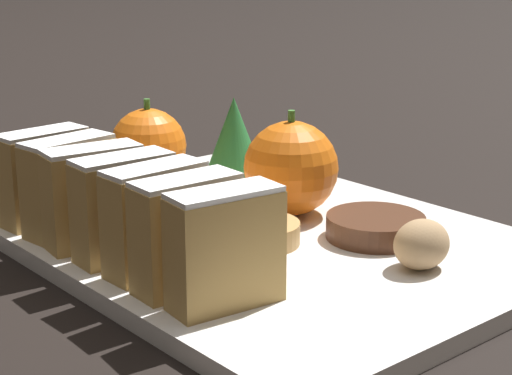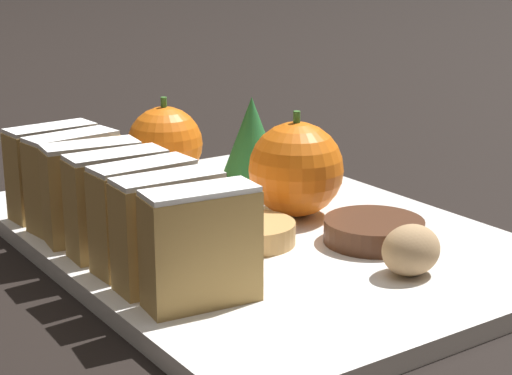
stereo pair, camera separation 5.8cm
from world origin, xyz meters
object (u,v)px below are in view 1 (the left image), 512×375
at_px(orange_near, 148,146).
at_px(chocolate_cookie, 376,227).
at_px(walnut, 422,244).
at_px(orange_far, 291,168).

relative_size(orange_near, chocolate_cookie, 1.06).
distance_m(orange_near, chocolate_cookie, 0.22).
relative_size(walnut, chocolate_cookie, 0.57).
height_order(orange_near, walnut, orange_near).
height_order(orange_far, walnut, orange_far).
distance_m(orange_far, walnut, 0.13).
xyz_separation_m(orange_far, walnut, (-0.01, -0.13, -0.02)).
bearing_deg(walnut, chocolate_cookie, 69.49).
bearing_deg(orange_far, orange_near, 103.53).
xyz_separation_m(orange_near, orange_far, (0.03, -0.13, 0.00)).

